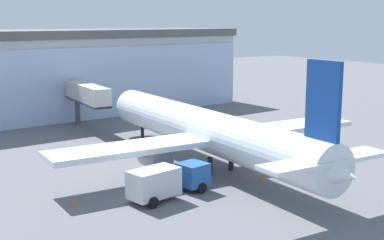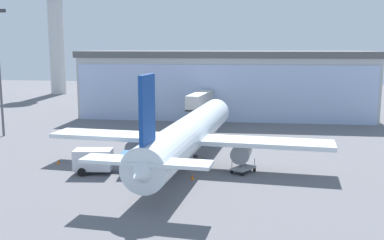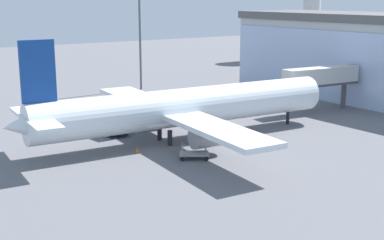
{
  "view_description": "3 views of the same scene",
  "coord_description": "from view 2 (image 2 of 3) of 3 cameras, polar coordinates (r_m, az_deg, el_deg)",
  "views": [
    {
      "loc": [
        -30.7,
        -36.82,
        14.15
      ],
      "look_at": [
        -0.83,
        6.21,
        4.29
      ],
      "focal_mm": 50.0,
      "sensor_mm": 36.0,
      "label": 1
    },
    {
      "loc": [
        8.08,
        -46.6,
        13.63
      ],
      "look_at": [
        -0.73,
        5.88,
        4.83
      ],
      "focal_mm": 42.0,
      "sensor_mm": 36.0,
      "label": 2
    },
    {
      "loc": [
        46.37,
        -26.2,
        15.18
      ],
      "look_at": [
        1.07,
        3.8,
        2.54
      ],
      "focal_mm": 50.0,
      "sensor_mm": 36.0,
      "label": 3
    }
  ],
  "objects": [
    {
      "name": "control_tower",
      "position": [
        135.28,
        -16.9,
        11.19
      ],
      "size": [
        7.62,
        7.62,
        31.81
      ],
      "color": "silver",
      "rests_on": "ground"
    },
    {
      "name": "safety_cone_nose",
      "position": [
        46.67,
        0.03,
        -7.24
      ],
      "size": [
        0.36,
        0.36,
        0.55
      ],
      "primitive_type": "cone",
      "color": "orange",
      "rests_on": "ground"
    },
    {
      "name": "catering_truck",
      "position": [
        49.39,
        -10.88,
        -5.04
      ],
      "size": [
        7.54,
        3.37,
        2.65
      ],
      "rotation": [
        0.0,
        0.0,
        0.15
      ],
      "color": "#2659A5",
      "rests_on": "ground"
    },
    {
      "name": "ground",
      "position": [
        49.22,
        -0.3,
        -6.69
      ],
      "size": [
        240.0,
        240.0,
        0.0
      ],
      "primitive_type": "plane",
      "color": "slate"
    },
    {
      "name": "airplane",
      "position": [
        52.01,
        -0.33,
        -1.79
      ],
      "size": [
        32.52,
        37.74,
        11.35
      ],
      "rotation": [
        0.0,
        0.0,
        1.51
      ],
      "color": "white",
      "rests_on": "ground"
    },
    {
      "name": "baggage_cart",
      "position": [
        49.36,
        6.53,
        -6.1
      ],
      "size": [
        2.81,
        3.22,
        1.5
      ],
      "rotation": [
        0.0,
        0.0,
        1.03
      ],
      "color": "gray",
      "rests_on": "ground"
    },
    {
      "name": "terminal_building",
      "position": [
        87.85,
        4.23,
        4.59
      ],
      "size": [
        56.34,
        16.87,
        12.66
      ],
      "rotation": [
        0.0,
        0.0,
        0.04
      ],
      "color": "#B4B4B4",
      "rests_on": "ground"
    },
    {
      "name": "safety_cone_wingtip",
      "position": [
        54.84,
        -16.61,
        -5.11
      ],
      "size": [
        0.36,
        0.36,
        0.55
      ],
      "primitive_type": "cone",
      "color": "orange",
      "rests_on": "ground"
    },
    {
      "name": "jet_bridge",
      "position": [
        75.04,
        1.07,
        2.43
      ],
      "size": [
        3.18,
        11.58,
        5.94
      ],
      "rotation": [
        0.0,
        0.0,
        1.49
      ],
      "color": "beige",
      "rests_on": "ground"
    }
  ]
}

